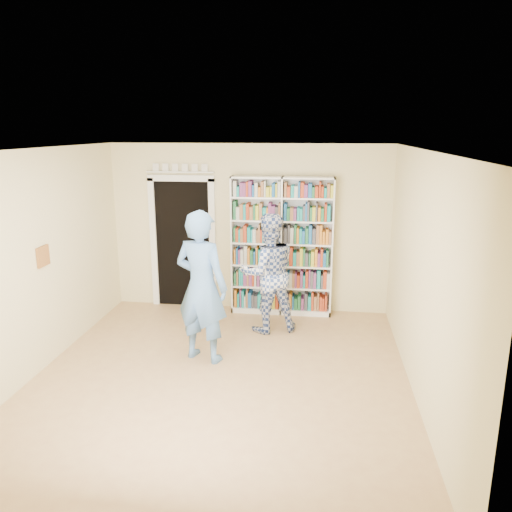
{
  "coord_description": "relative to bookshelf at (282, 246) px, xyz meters",
  "views": [
    {
      "loc": [
        1.12,
        -5.35,
        2.92
      ],
      "look_at": [
        0.32,
        0.9,
        1.31
      ],
      "focal_mm": 35.0,
      "sensor_mm": 36.0,
      "label": 1
    }
  ],
  "objects": [
    {
      "name": "floor",
      "position": [
        -0.55,
        -2.34,
        -1.11
      ],
      "size": [
        5.0,
        5.0,
        0.0
      ],
      "primitive_type": "plane",
      "color": "#A97B51",
      "rests_on": "ground"
    },
    {
      "name": "wall_left",
      "position": [
        -2.8,
        -2.34,
        0.24
      ],
      "size": [
        0.0,
        5.0,
        5.0
      ],
      "primitive_type": "plane",
      "rotation": [
        1.57,
        0.0,
        1.57
      ],
      "color": "beige",
      "rests_on": "floor"
    },
    {
      "name": "paper_sheet",
      "position": [
        -0.06,
        -0.96,
        -0.11
      ],
      "size": [
        0.2,
        0.08,
        0.3
      ],
      "primitive_type": "cube",
      "rotation": [
        0.0,
        0.0,
        0.35
      ],
      "color": "white",
      "rests_on": "man_plaid"
    },
    {
      "name": "man_blue",
      "position": [
        -0.87,
        -1.83,
        -0.13
      ],
      "size": [
        0.83,
        0.67,
        1.97
      ],
      "primitive_type": "imported",
      "rotation": [
        0.0,
        0.0,
        2.82
      ],
      "color": "#507CB3",
      "rests_on": "floor"
    },
    {
      "name": "wall_back",
      "position": [
        -0.55,
        0.16,
        0.24
      ],
      "size": [
        4.5,
        0.0,
        4.5
      ],
      "primitive_type": "plane",
      "rotation": [
        1.57,
        0.0,
        0.0
      ],
      "color": "beige",
      "rests_on": "floor"
    },
    {
      "name": "ceiling",
      "position": [
        -0.55,
        -2.34,
        1.59
      ],
      "size": [
        5.0,
        5.0,
        0.0
      ],
      "primitive_type": "plane",
      "rotation": [
        3.14,
        0.0,
        0.0
      ],
      "color": "white",
      "rests_on": "wall_back"
    },
    {
      "name": "man_plaid",
      "position": [
        -0.13,
        -0.77,
        -0.23
      ],
      "size": [
        1.03,
        0.92,
        1.76
      ],
      "primitive_type": "imported",
      "rotation": [
        0.0,
        0.0,
        3.5
      ],
      "color": "navy",
      "rests_on": "floor"
    },
    {
      "name": "bookshelf",
      "position": [
        0.0,
        0.0,
        0.0
      ],
      "size": [
        1.6,
        0.3,
        2.21
      ],
      "rotation": [
        0.0,
        0.0,
        -0.09
      ],
      "color": "white",
      "rests_on": "floor"
    },
    {
      "name": "wall_right",
      "position": [
        1.7,
        -2.34,
        0.24
      ],
      "size": [
        0.0,
        5.0,
        5.0
      ],
      "primitive_type": "plane",
      "rotation": [
        1.57,
        0.0,
        -1.57
      ],
      "color": "beige",
      "rests_on": "floor"
    },
    {
      "name": "doorway",
      "position": [
        -1.65,
        0.13,
        0.06
      ],
      "size": [
        1.1,
        0.08,
        2.43
      ],
      "color": "black",
      "rests_on": "floor"
    },
    {
      "name": "wall_art",
      "position": [
        -2.78,
        -2.14,
        0.29
      ],
      "size": [
        0.03,
        0.25,
        0.25
      ],
      "primitive_type": "cube",
      "color": "brown",
      "rests_on": "wall_left"
    }
  ]
}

